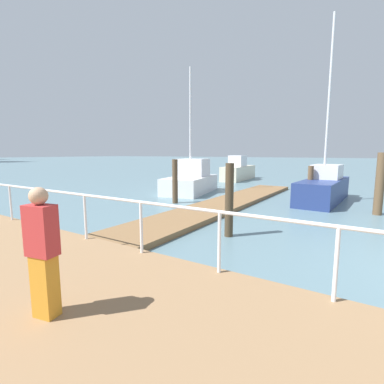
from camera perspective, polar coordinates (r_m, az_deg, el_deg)
The scene contains 10 objects.
floating_dock at distance 12.93m, azimuth 6.53°, elevation -2.48°, with size 15.44×2.00×0.18m, color olive.
boardwalk_railing at distance 8.48m, azimuth -28.13°, elevation -0.96°, with size 0.06×28.23×1.08m.
dock_piling_0 at distance 15.07m, azimuth 22.90°, elevation 1.51°, with size 0.26×0.26×1.79m, color brown.
dock_piling_1 at distance 13.52m, azimuth -3.48°, elevation 2.16°, with size 0.27×0.27×2.12m, color brown.
dock_piling_2 at distance 8.14m, azimuth 7.58°, elevation -1.68°, with size 0.24×0.24×2.14m, color #473826.
dock_piling_3 at distance 13.13m, azimuth 33.89°, elevation 1.35°, with size 0.32×0.32×2.44m, color brown.
moored_boat_0 at distance 17.27m, azimuth -0.19°, elevation 2.46°, with size 4.95×3.02×7.39m.
moored_boat_1 at distance 15.55m, azimuth 25.24°, elevation 0.95°, with size 5.58×1.91×8.87m.
moored_boat_2 at distance 25.78m, azimuth 9.42°, elevation 4.23°, with size 5.63×1.90×2.20m.
pedestrian_0 at distance 3.91m, azimuth -28.11°, elevation -10.61°, with size 0.29×0.40×1.62m.
Camera 1 is at (-7.23, 2.28, 2.42)m, focal length 26.21 mm.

